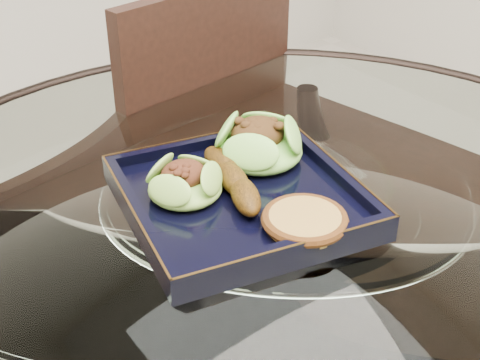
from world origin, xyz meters
TOP-DOWN VIEW (x-y plane):
  - dining_table at (-0.00, -0.00)m, footprint 1.13×1.13m
  - dining_chair at (0.18, 0.29)m, footprint 0.46×0.46m
  - navy_plate at (-0.03, 0.05)m, footprint 0.32×0.32m
  - lettuce_wrap_left at (-0.09, 0.08)m, footprint 0.10×0.10m
  - lettuce_wrap_right at (0.04, 0.10)m, footprint 0.15×0.15m
  - roasted_plantain at (-0.03, 0.06)m, footprint 0.07×0.16m
  - crumb_patty at (-0.01, -0.05)m, footprint 0.09×0.09m

SIDE VIEW (x-z plane):
  - dining_chair at x=0.18m, z-range 0.05..0.98m
  - dining_table at x=0.00m, z-range 0.21..0.98m
  - navy_plate at x=-0.03m, z-range 0.76..0.78m
  - crumb_patty at x=-0.01m, z-range 0.78..0.80m
  - roasted_plantain at x=-0.03m, z-range 0.78..0.81m
  - lettuce_wrap_left at x=-0.09m, z-range 0.78..0.81m
  - lettuce_wrap_right at x=0.04m, z-range 0.78..0.82m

